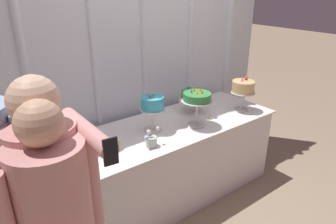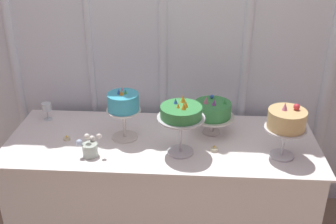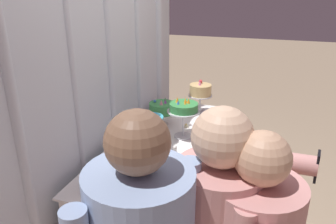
# 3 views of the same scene
# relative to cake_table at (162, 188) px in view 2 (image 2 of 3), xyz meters

# --- Properties ---
(draped_curtain) EXTENTS (3.25, 0.16, 2.82)m
(draped_curtain) POSITION_rel_cake_table_xyz_m (0.03, 0.49, 1.11)
(draped_curtain) COLOR silver
(draped_curtain) RESTS_ON ground_plane
(cake_table) EXTENTS (2.08, 0.80, 0.79)m
(cake_table) POSITION_rel_cake_table_xyz_m (0.00, 0.00, 0.00)
(cake_table) COLOR white
(cake_table) RESTS_ON ground_plane
(cake_display_leftmost) EXTENTS (0.23, 0.23, 0.37)m
(cake_display_leftmost) POSITION_rel_cake_table_xyz_m (-0.25, 0.01, 0.64)
(cake_display_leftmost) COLOR silver
(cake_display_leftmost) RESTS_ON cake_table
(cake_display_midleft) EXTENTS (0.30, 0.30, 0.37)m
(cake_display_midleft) POSITION_rel_cake_table_xyz_m (0.13, -0.15, 0.66)
(cake_display_midleft) COLOR silver
(cake_display_midleft) RESTS_ON cake_table
(cake_display_midright) EXTENTS (0.30, 0.30, 0.28)m
(cake_display_midright) POSITION_rel_cake_table_xyz_m (0.34, 0.13, 0.56)
(cake_display_midright) COLOR silver
(cake_display_midright) RESTS_ON cake_table
(cake_display_rightmost) EXTENTS (0.26, 0.26, 0.37)m
(cake_display_rightmost) POSITION_rel_cake_table_xyz_m (0.77, -0.16, 0.64)
(cake_display_rightmost) COLOR silver
(cake_display_rightmost) RESTS_ON cake_table
(wine_glass) EXTENTS (0.07, 0.07, 0.13)m
(wine_glass) POSITION_rel_cake_table_xyz_m (-0.86, 0.25, 0.49)
(wine_glass) COLOR silver
(wine_glass) RESTS_ON cake_table
(flower_vase) EXTENTS (0.16, 0.11, 0.16)m
(flower_vase) POSITION_rel_cake_table_xyz_m (-0.44, -0.22, 0.45)
(flower_vase) COLOR #B2C1B2
(flower_vase) RESTS_ON cake_table
(tealight_far_left) EXTENTS (0.05, 0.05, 0.03)m
(tealight_far_left) POSITION_rel_cake_table_xyz_m (-0.64, -0.04, 0.41)
(tealight_far_left) COLOR beige
(tealight_far_left) RESTS_ON cake_table
(tealight_near_left) EXTENTS (0.05, 0.05, 0.04)m
(tealight_near_left) POSITION_rel_cake_table_xyz_m (0.35, -0.12, 0.41)
(tealight_near_left) COLOR beige
(tealight_near_left) RESTS_ON cake_table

